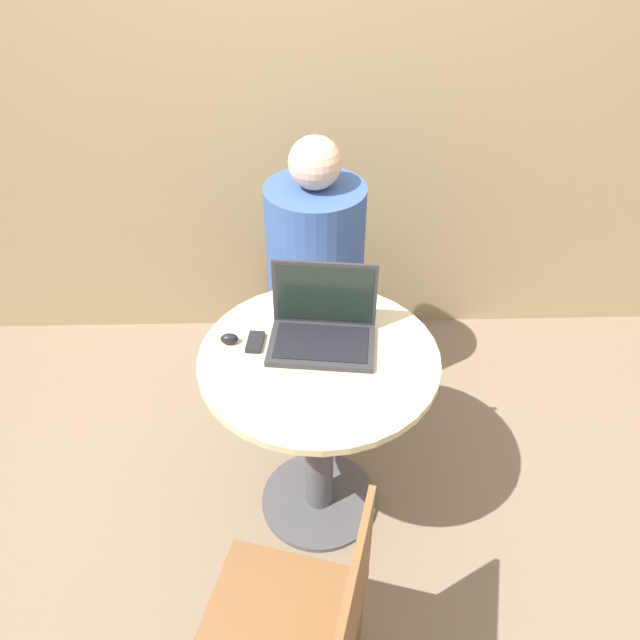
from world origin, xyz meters
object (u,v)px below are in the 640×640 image
Objects in this scene: chair_empty at (304,628)px; laptop at (323,326)px; cell_phone at (255,342)px; person_seated at (314,294)px.

laptop is at bearing 84.93° from chair_empty.
person_seated is (0.20, 0.61, -0.27)m from cell_phone.
chair_empty is (0.15, -0.75, -0.33)m from cell_phone.
laptop is at bearing 4.14° from cell_phone.
cell_phone is 0.70m from person_seated.
chair_empty is at bearing -78.88° from cell_phone.
cell_phone is at bearing -107.78° from person_seated.
laptop reaches higher than chair_empty.
chair_empty is (-0.07, -0.76, -0.38)m from laptop.
laptop reaches higher than cell_phone.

